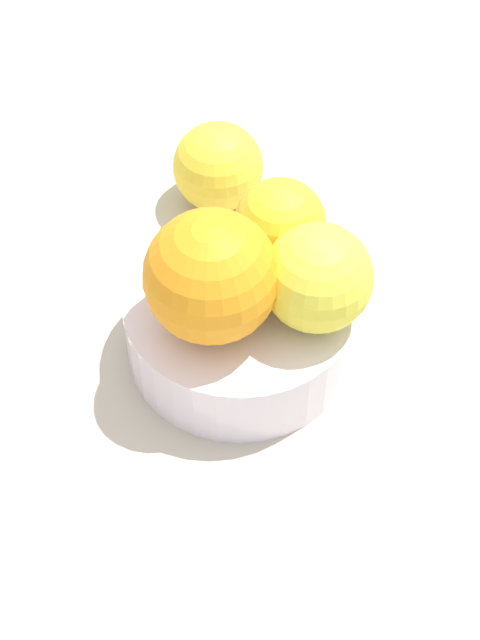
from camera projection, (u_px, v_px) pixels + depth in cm
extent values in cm
cube|color=#BCB29E|center=(240.00, 357.00, 67.28)|extent=(110.00, 110.00, 2.00)
cylinder|color=silver|center=(240.00, 345.00, 66.19)|extent=(9.60, 9.60, 0.80)
cylinder|color=silver|center=(240.00, 325.00, 64.45)|extent=(15.48, 15.48, 5.26)
sphere|color=yellow|center=(276.00, 222.00, 62.57)|extent=(6.13, 6.13, 6.13)
sphere|color=orange|center=(211.00, 277.00, 58.03)|extent=(8.49, 8.49, 8.49)
sphere|color=yellow|center=(318.00, 278.00, 58.94)|extent=(7.01, 7.01, 7.01)
sphere|color=yellow|center=(218.00, 167.00, 73.00)|extent=(6.98, 6.98, 6.98)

